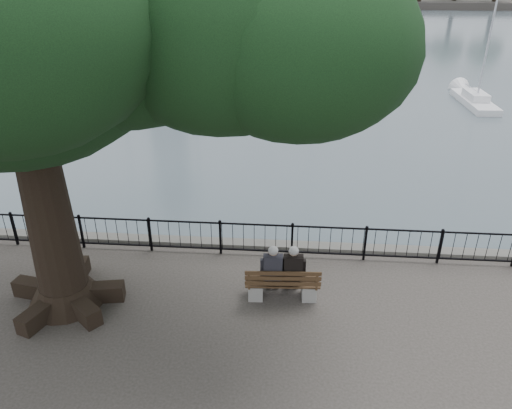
# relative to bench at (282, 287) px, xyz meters

# --- Properties ---
(harbor) EXTENTS (260.00, 260.00, 1.20)m
(harbor) POSITION_rel_bench_xyz_m (-0.80, 2.40, -0.83)
(harbor) COLOR #4E4D4A
(harbor) RESTS_ON ground
(railing) EXTENTS (22.06, 0.06, 1.00)m
(railing) POSITION_rel_bench_xyz_m (-0.80, 1.90, 0.22)
(railing) COLOR black
(railing) RESTS_ON ground
(bench) EXTENTS (1.84, 0.64, 0.96)m
(bench) POSITION_rel_bench_xyz_m (0.00, 0.00, 0.00)
(bench) COLOR slate
(bench) RESTS_ON ground
(person_left) EXTENTS (0.46, 0.77, 1.52)m
(person_left) POSITION_rel_bench_xyz_m (-0.25, 0.09, 0.36)
(person_left) COLOR black
(person_left) RESTS_ON ground
(person_right) EXTENTS (0.46, 0.77, 1.52)m
(person_right) POSITION_rel_bench_xyz_m (0.23, 0.12, 0.36)
(person_right) COLOR black
(person_right) RESTS_ON ground
(tree) EXTENTS (12.40, 8.66, 10.13)m
(tree) POSITION_rel_bench_xyz_m (-4.30, -0.41, 6.33)
(tree) COLOR black
(tree) RESTS_ON ground
(lion_monument) EXTENTS (6.42, 6.42, 9.37)m
(lion_monument) POSITION_rel_bench_xyz_m (1.20, 49.32, 1.04)
(lion_monument) COLOR #4E4D4A
(lion_monument) RESTS_ON ground
(sailboat_a) EXTENTS (2.06, 5.07, 9.23)m
(sailboat_a) POSITION_rel_bench_xyz_m (-10.66, 20.35, -1.04)
(sailboat_a) COLOR white
(sailboat_a) RESTS_ON ground
(sailboat_b) EXTENTS (3.28, 5.36, 10.46)m
(sailboat_b) POSITION_rel_bench_xyz_m (-5.53, 17.97, -1.02)
(sailboat_b) COLOR white
(sailboat_b) RESTS_ON ground
(sailboat_c) EXTENTS (2.00, 5.77, 10.22)m
(sailboat_c) POSITION_rel_bench_xyz_m (1.33, 22.28, -1.03)
(sailboat_c) COLOR white
(sailboat_c) RESTS_ON ground
(sailboat_d) EXTENTS (1.67, 5.19, 8.43)m
(sailboat_d) POSITION_rel_bench_xyz_m (11.29, 21.57, -1.06)
(sailboat_d) COLOR white
(sailboat_d) RESTS_ON ground
(sailboat_e) EXTENTS (3.37, 5.70, 11.59)m
(sailboat_e) POSITION_rel_bench_xyz_m (-10.93, 31.39, -1.00)
(sailboat_e) COLOR white
(sailboat_e) RESTS_ON ground
(sailboat_f) EXTENTS (1.87, 5.36, 10.40)m
(sailboat_f) POSITION_rel_bench_xyz_m (-1.97, 32.96, -1.02)
(sailboat_f) COLOR white
(sailboat_f) RESTS_ON ground
(sailboat_g) EXTENTS (2.54, 5.22, 9.42)m
(sailboat_g) POSITION_rel_bench_xyz_m (8.07, 34.20, -1.04)
(sailboat_g) COLOR white
(sailboat_g) RESTS_ON ground
(sailboat_h) EXTENTS (2.31, 5.90, 14.26)m
(sailboat_h) POSITION_rel_bench_xyz_m (-4.07, 42.46, -0.93)
(sailboat_h) COLOR white
(sailboat_h) RESTS_ON ground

